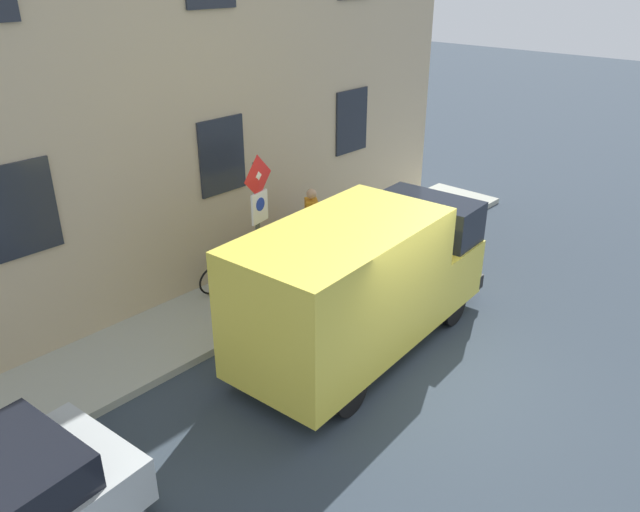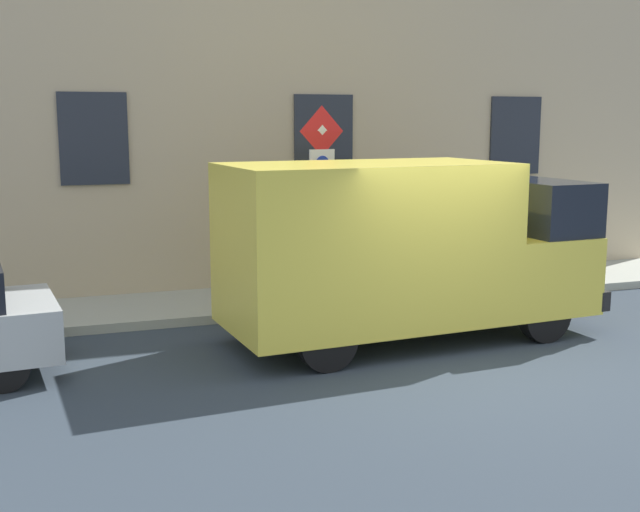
% 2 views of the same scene
% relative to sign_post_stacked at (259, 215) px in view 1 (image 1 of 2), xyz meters
% --- Properties ---
extents(ground_plane, '(80.00, 80.00, 0.00)m').
position_rel_sign_post_stacked_xyz_m(ground_plane, '(-3.15, -0.66, -2.18)').
color(ground_plane, '#2F3944').
extents(sidewalk_slab, '(2.00, 16.48, 0.14)m').
position_rel_sign_post_stacked_xyz_m(sidewalk_slab, '(0.79, -0.66, -2.11)').
color(sidewalk_slab, '#A5A899').
rests_on(sidewalk_slab, ground_plane).
extents(building_facade, '(0.75, 14.48, 8.64)m').
position_rel_sign_post_stacked_xyz_m(building_facade, '(2.13, -0.66, 2.14)').
color(building_facade, '#C0AD8B').
rests_on(building_facade, ground_plane).
extents(sign_post_stacked, '(0.19, 0.55, 3.03)m').
position_rel_sign_post_stacked_xyz_m(sign_post_stacked, '(0.00, 0.00, 0.00)').
color(sign_post_stacked, '#474C47').
rests_on(sign_post_stacked, sidewalk_slab).
extents(delivery_van, '(2.38, 5.46, 2.50)m').
position_rel_sign_post_stacked_xyz_m(delivery_van, '(-1.92, -0.55, -0.85)').
color(delivery_van, yellow).
rests_on(delivery_van, ground_plane).
extents(bicycle_purple, '(0.47, 1.72, 0.89)m').
position_rel_sign_post_stacked_xyz_m(bicycle_purple, '(1.24, -2.86, -1.67)').
color(bicycle_purple, black).
rests_on(bicycle_purple, sidewalk_slab).
extents(bicycle_orange, '(0.46, 1.71, 0.89)m').
position_rel_sign_post_stacked_xyz_m(bicycle_orange, '(1.24, -2.04, -1.67)').
color(bicycle_orange, black).
rests_on(bicycle_orange, sidewalk_slab).
extents(bicycle_red, '(0.46, 1.71, 0.89)m').
position_rel_sign_post_stacked_xyz_m(bicycle_red, '(1.24, -1.21, -1.67)').
color(bicycle_red, black).
rests_on(bicycle_red, sidewalk_slab).
extents(bicycle_black, '(0.48, 1.71, 0.89)m').
position_rel_sign_post_stacked_xyz_m(bicycle_black, '(1.24, -0.39, -1.67)').
color(bicycle_black, black).
rests_on(bicycle_black, sidewalk_slab).
extents(pedestrian, '(0.47, 0.45, 1.72)m').
position_rel_sign_post_stacked_xyz_m(pedestrian, '(0.90, -2.32, -1.11)').
color(pedestrian, '#262B47').
rests_on(pedestrian, sidewalk_slab).
extents(litter_bin, '(0.44, 0.44, 0.90)m').
position_rel_sign_post_stacked_xyz_m(litter_bin, '(0.14, -1.96, -1.59)').
color(litter_bin, '#2D5133').
rests_on(litter_bin, sidewalk_slab).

